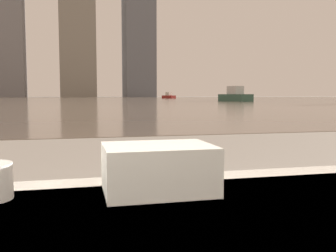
# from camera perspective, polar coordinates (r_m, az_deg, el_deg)

# --- Properties ---
(towel_stack) EXTENTS (0.27, 0.21, 0.12)m
(towel_stack) POSITION_cam_1_polar(r_m,az_deg,el_deg) (0.96, -1.50, -6.46)
(towel_stack) COLOR silver
(towel_stack) RESTS_ON bathtub
(harbor_water) EXTENTS (180.00, 110.00, 0.01)m
(harbor_water) POSITION_cam_1_polar(r_m,az_deg,el_deg) (62.12, -13.14, 3.95)
(harbor_water) COLOR gray
(harbor_water) RESTS_ON ground_plane
(harbor_boat_3) EXTENTS (2.63, 5.05, 1.80)m
(harbor_boat_3) POSITION_cam_1_polar(r_m,az_deg,el_deg) (45.09, 10.20, 4.53)
(harbor_boat_3) COLOR #335647
(harbor_boat_3) RESTS_ON harbor_water
(harbor_boat_4) EXTENTS (2.41, 3.68, 1.31)m
(harbor_boat_4) POSITION_cam_1_polar(r_m,az_deg,el_deg) (79.33, 0.12, 4.57)
(harbor_boat_4) COLOR maroon
(harbor_boat_4) RESTS_ON harbor_water
(skyline_tower_1) EXTENTS (12.98, 6.74, 44.37)m
(skyline_tower_1) POSITION_cam_1_polar(r_m,az_deg,el_deg) (121.94, -24.25, 14.50)
(skyline_tower_1) COLOR slate
(skyline_tower_1) RESTS_ON ground_plane
(skyline_tower_2) EXTENTS (10.45, 11.90, 42.01)m
(skyline_tower_2) POSITION_cam_1_polar(r_m,az_deg,el_deg) (119.83, -13.63, 14.39)
(skyline_tower_2) COLOR gray
(skyline_tower_2) RESTS_ON ground_plane
(skyline_tower_3) EXTENTS (9.03, 12.78, 42.23)m
(skyline_tower_3) POSITION_cam_1_polar(r_m,az_deg,el_deg) (121.31, -4.54, 14.44)
(skyline_tower_3) COLOR slate
(skyline_tower_3) RESTS_ON ground_plane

